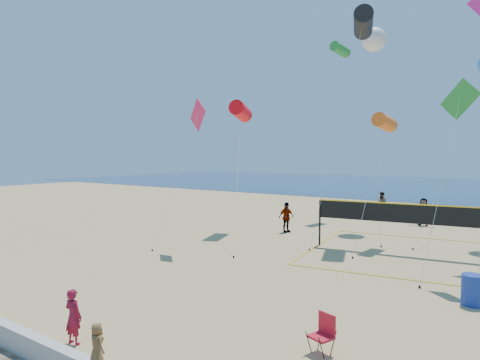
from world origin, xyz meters
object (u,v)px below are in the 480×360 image
Objects in this scene: camp_chair at (324,331)px; trash_barrel at (472,290)px; volleyball_net at (411,219)px; woman at (73,316)px.

camp_chair is 1.08× the size of trash_barrel.
trash_barrel is at bearing -69.24° from volleyball_net.
volleyball_net is at bearing 112.07° from camp_chair.
woman is at bearing -131.86° from trash_barrel.
volleyball_net is (4.94, 15.71, 1.02)m from woman.
woman is 12.56m from trash_barrel.
trash_barrel is 0.10× the size of volleyball_net.
camp_chair is at bearing -155.91° from woman.
camp_chair is at bearing -94.11° from volleyball_net.
volleyball_net is at bearing -113.47° from woman.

